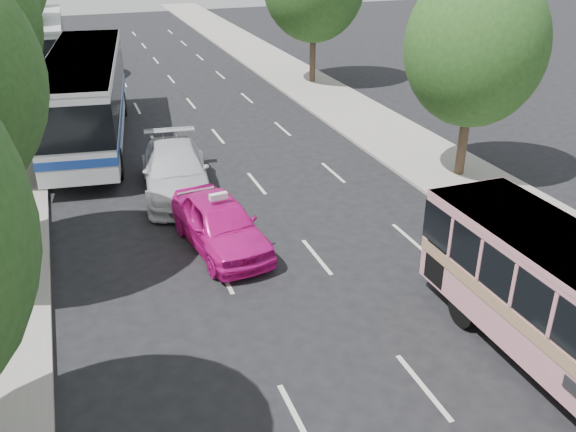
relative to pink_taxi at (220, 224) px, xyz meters
name	(u,v)px	position (x,y,z in m)	size (l,w,h in m)	color
ground	(342,342)	(1.53, -5.57, -0.81)	(120.00, 120.00, 0.00)	black
sidewalk_left	(1,131)	(-6.97, 14.43, -0.74)	(4.00, 90.00, 0.15)	#9E998E
sidewalk_right	(331,99)	(10.03, 14.43, -0.75)	(4.00, 90.00, 0.12)	#9E998E
tree_right_near	(479,41)	(10.31, 2.37, 4.39)	(5.10, 5.10, 7.95)	#38281E
pink_taxi	(220,224)	(0.00, 0.00, 0.00)	(1.92, 4.77, 1.63)	#D61289
white_pickup	(176,171)	(-0.47, 4.64, 0.02)	(2.34, 5.75, 1.67)	silver
tour_coach_front	(86,91)	(-2.97, 11.45, 1.55)	(4.52, 13.36, 3.92)	silver
tour_coach_rear	(42,41)	(-4.77, 25.97, 1.40)	(2.87, 12.31, 3.67)	silver
taxi_roof_sign	(218,196)	(0.00, 0.00, 0.90)	(0.55, 0.18, 0.18)	silver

